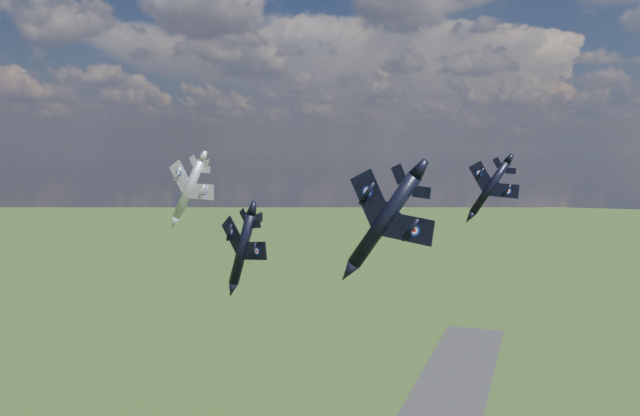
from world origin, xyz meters
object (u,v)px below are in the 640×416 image
at_px(jet_high_navy, 490,188).
at_px(jet_left_silver, 189,189).
at_px(jet_lead_navy, 242,249).
at_px(jet_right_navy, 384,221).

height_order(jet_high_navy, jet_left_silver, jet_high_navy).
distance_m(jet_lead_navy, jet_high_navy, 42.64).
height_order(jet_right_navy, jet_left_silver, jet_right_navy).
bearing_deg(jet_left_silver, jet_lead_navy, -38.26).
bearing_deg(jet_left_silver, jet_right_navy, -33.71).
bearing_deg(jet_lead_navy, jet_high_navy, 71.08).
bearing_deg(jet_right_navy, jet_left_silver, 149.14).
xyz_separation_m(jet_lead_navy, jet_high_navy, (28.53, 30.94, 6.86)).
relative_size(jet_lead_navy, jet_high_navy, 1.06).
relative_size(jet_lead_navy, jet_right_navy, 0.99).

